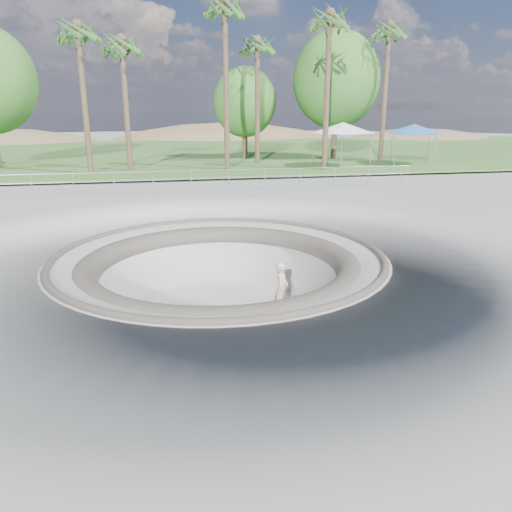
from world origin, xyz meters
name	(u,v)px	position (x,y,z in m)	size (l,w,h in m)	color
ground	(219,256)	(0.00, 0.00, 0.00)	(180.00, 180.00, 0.00)	#969692
skate_bowl	(220,310)	(0.00, 0.00, -1.83)	(14.00, 14.00, 4.10)	#969692
grass_strip	(176,153)	(0.00, 34.00, 0.22)	(180.00, 36.00, 0.12)	#335F26
distant_hills	(198,189)	(3.78, 57.17, -7.02)	(103.20, 45.00, 28.60)	brown
safety_railing	(192,180)	(0.00, 12.00, 0.69)	(25.00, 0.06, 1.03)	#92949A
skateboard	(281,313)	(1.86, -0.59, -1.84)	(0.79, 0.35, 0.08)	olive
skater	(282,288)	(1.86, -0.59, -0.99)	(0.61, 0.40, 1.67)	#D3AD88
canopy_white	(343,128)	(11.28, 19.81, 2.98)	(5.60, 5.60, 3.08)	#92949A
canopy_blue	(414,129)	(16.94, 20.21, 2.85)	(5.45, 5.45, 2.93)	#92949A
palm_a	(78,35)	(-6.00, 19.23, 8.56)	(2.60, 2.60, 9.72)	brown
palm_b	(122,47)	(-3.56, 20.50, 8.03)	(2.60, 2.60, 9.15)	brown
palm_c	(225,13)	(2.99, 19.80, 10.14)	(2.60, 2.60, 11.45)	brown
palm_d	(257,48)	(5.76, 23.11, 8.45)	(2.60, 2.60, 9.60)	brown
palm_e	(330,24)	(9.48, 18.30, 9.46)	(2.60, 2.60, 10.70)	brown
palm_f	(389,34)	(15.71, 22.91, 9.60)	(2.60, 2.60, 10.85)	brown
bushy_tree_mid	(245,102)	(5.51, 27.24, 4.76)	(5.13, 4.66, 7.40)	brown
bushy_tree_right	(337,80)	(12.77, 25.73, 6.47)	(7.03, 6.40, 10.15)	brown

